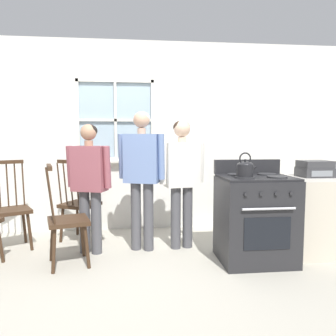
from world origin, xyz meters
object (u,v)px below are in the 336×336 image
(chair_near_stove, at_px, (10,210))
(person_teen_center, at_px, (142,168))
(stove, at_px, (255,218))
(kettle, at_px, (245,168))
(potted_plant, at_px, (130,154))
(chair_by_window, at_px, (66,221))
(stereo, at_px, (315,169))
(person_adult_right, at_px, (182,172))
(person_elderly_left, at_px, (89,177))
(side_counter, at_px, (312,216))
(chair_near_wall, at_px, (79,205))

(chair_near_stove, relative_size, person_teen_center, 0.65)
(chair_near_stove, relative_size, stove, 0.98)
(kettle, relative_size, potted_plant, 0.81)
(chair_by_window, relative_size, chair_near_stove, 1.00)
(chair_by_window, distance_m, person_teen_center, 1.03)
(chair_by_window, relative_size, stereo, 3.12)
(chair_near_stove, bearing_deg, person_teen_center, -35.60)
(chair_by_window, xyz_separation_m, person_adult_right, (1.28, 0.41, 0.45))
(stereo, bearing_deg, person_elderly_left, 171.94)
(person_elderly_left, bearing_deg, chair_by_window, -101.89)
(person_adult_right, bearing_deg, kettle, -59.60)
(potted_plant, height_order, side_counter, potted_plant)
(person_teen_center, bearing_deg, chair_by_window, -136.71)
(potted_plant, bearing_deg, side_counter, -31.28)
(person_adult_right, bearing_deg, chair_near_wall, 151.43)
(person_teen_center, bearing_deg, person_elderly_left, -158.06)
(chair_by_window, bearing_deg, potted_plant, -43.88)
(person_teen_center, height_order, person_adult_right, person_teen_center)
(chair_near_stove, height_order, kettle, kettle)
(stove, distance_m, kettle, 0.59)
(stove, bearing_deg, chair_by_window, 177.15)
(chair_by_window, bearing_deg, person_elderly_left, -46.99)
(person_adult_right, distance_m, kettle, 0.85)
(kettle, bearing_deg, person_elderly_left, 160.62)
(chair_by_window, distance_m, person_adult_right, 1.42)
(chair_near_stove, xyz_separation_m, potted_plant, (1.42, 0.66, 0.62))
(person_elderly_left, xyz_separation_m, side_counter, (2.50, -0.33, -0.43))
(side_counter, distance_m, stereo, 0.54)
(stove, bearing_deg, chair_near_wall, 155.24)
(chair_near_stove, relative_size, person_elderly_left, 0.71)
(chair_near_wall, bearing_deg, stove, -177.03)
(person_elderly_left, xyz_separation_m, kettle, (1.63, -0.57, 0.14))
(person_elderly_left, height_order, side_counter, person_elderly_left)
(chair_near_wall, height_order, stereo, stereo)
(chair_by_window, height_order, stove, stove)
(person_elderly_left, distance_m, person_teen_center, 0.61)
(chair_near_stove, bearing_deg, potted_plant, -3.32)
(person_elderly_left, relative_size, kettle, 6.01)
(stove, height_order, potted_plant, potted_plant)
(chair_by_window, relative_size, stove, 0.98)
(chair_near_wall, bearing_deg, kettle, 177.78)
(chair_near_wall, distance_m, stereo, 2.88)
(chair_near_stove, height_order, stereo, stereo)
(side_counter, bearing_deg, person_elderly_left, 172.41)
(side_counter, height_order, stereo, stereo)
(person_elderly_left, distance_m, potted_plant, 1.04)
(chair_near_stove, xyz_separation_m, person_teen_center, (1.56, -0.20, 0.51))
(person_adult_right, distance_m, stereo, 1.49)
(person_elderly_left, bearing_deg, stove, 5.42)
(stove, bearing_deg, chair_near_stove, 166.01)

